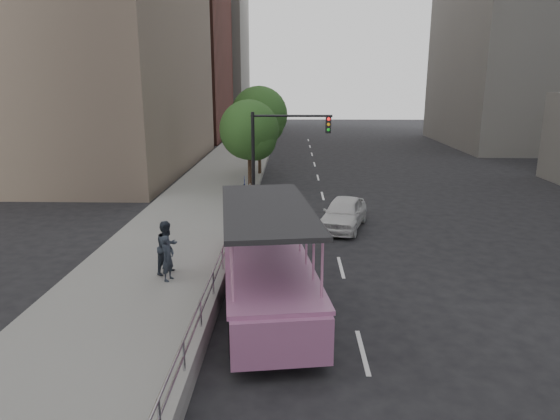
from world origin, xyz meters
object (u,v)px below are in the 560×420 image
(duck_boat, at_px, (264,258))
(pedestrian_near, at_px, (168,258))
(street_tree_near, at_px, (251,132))
(traffic_signal, at_px, (276,145))
(pedestrian_mid, at_px, (167,247))
(street_tree_far, at_px, (261,117))
(car, at_px, (344,213))
(parking_sign, at_px, (245,205))

(duck_boat, relative_size, pedestrian_near, 6.49)
(pedestrian_near, relative_size, street_tree_near, 0.27)
(street_tree_near, bearing_deg, traffic_signal, -65.02)
(pedestrian_mid, height_order, street_tree_far, street_tree_far)
(street_tree_far, bearing_deg, traffic_signal, -81.57)
(pedestrian_near, relative_size, pedestrian_mid, 0.83)
(duck_boat, relative_size, car, 2.34)
(car, bearing_deg, street_tree_near, 142.83)
(pedestrian_near, bearing_deg, street_tree_far, 12.58)
(traffic_signal, relative_size, street_tree_far, 0.81)
(car, xyz_separation_m, pedestrian_mid, (-6.65, -6.66, 0.50))
(traffic_signal, distance_m, street_tree_near, 3.80)
(pedestrian_mid, xyz_separation_m, traffic_signal, (3.36, 9.95, 2.27))
(street_tree_far, bearing_deg, car, -69.78)
(street_tree_near, bearing_deg, pedestrian_mid, -97.52)
(parking_sign, height_order, traffic_signal, traffic_signal)
(pedestrian_mid, bearing_deg, street_tree_far, 21.72)
(street_tree_near, relative_size, street_tree_far, 0.89)
(car, relative_size, parking_sign, 1.42)
(car, relative_size, street_tree_far, 0.66)
(car, xyz_separation_m, parking_sign, (-4.32, -3.22, 1.14))
(car, distance_m, pedestrian_mid, 9.43)
(pedestrian_near, relative_size, parking_sign, 0.51)
(pedestrian_mid, distance_m, parking_sign, 4.21)
(duck_boat, height_order, traffic_signal, traffic_signal)
(street_tree_far, bearing_deg, duck_boat, -86.15)
(duck_boat, xyz_separation_m, street_tree_far, (-1.37, 20.34, 3.10))
(car, bearing_deg, parking_sign, -126.47)
(duck_boat, distance_m, pedestrian_mid, 3.47)
(car, bearing_deg, traffic_signal, 151.77)
(pedestrian_mid, bearing_deg, duck_boat, -78.53)
(car, xyz_separation_m, pedestrian_near, (-6.49, -7.30, 0.34))
(traffic_signal, xyz_separation_m, street_tree_far, (-1.40, 9.43, 0.81))
(street_tree_far, bearing_deg, pedestrian_mid, -95.80)
(street_tree_near, bearing_deg, car, -53.99)
(duck_boat, relative_size, street_tree_near, 1.75)
(car, height_order, parking_sign, parking_sign)
(parking_sign, xyz_separation_m, traffic_signal, (1.03, 6.52, 1.64))
(street_tree_near, bearing_deg, parking_sign, -86.73)
(car, height_order, pedestrian_near, pedestrian_near)
(car, height_order, traffic_signal, traffic_signal)
(duck_boat, distance_m, street_tree_far, 20.62)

